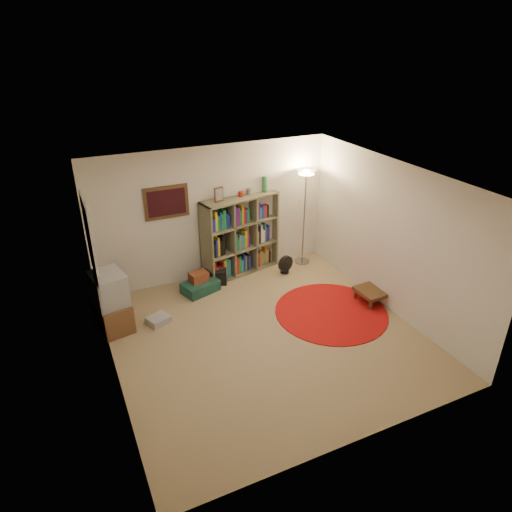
{
  "coord_description": "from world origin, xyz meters",
  "views": [
    {
      "loc": [
        -2.58,
        -5.19,
        4.25
      ],
      "look_at": [
        0.1,
        0.6,
        1.1
      ],
      "focal_mm": 32.0,
      "sensor_mm": 36.0,
      "label": 1
    }
  ],
  "objects_px": {
    "floor_fan": "(285,265)",
    "suitcase": "(200,287)",
    "tv_stand": "(111,302)",
    "side_table": "(373,291)",
    "floor_lamp": "(306,187)",
    "bookshelf": "(239,237)"
  },
  "relations": [
    {
      "from": "floor_fan",
      "to": "suitcase",
      "type": "height_order",
      "value": "floor_fan"
    },
    {
      "from": "tv_stand",
      "to": "side_table",
      "type": "bearing_deg",
      "value": -24.92
    },
    {
      "from": "tv_stand",
      "to": "suitcase",
      "type": "bearing_deg",
      "value": 6.62
    },
    {
      "from": "floor_lamp",
      "to": "tv_stand",
      "type": "xyz_separation_m",
      "value": [
        -3.87,
        -0.76,
        -1.13
      ]
    },
    {
      "from": "floor_lamp",
      "to": "suitcase",
      "type": "bearing_deg",
      "value": -173.42
    },
    {
      "from": "bookshelf",
      "to": "side_table",
      "type": "bearing_deg",
      "value": -62.85
    },
    {
      "from": "floor_fan",
      "to": "tv_stand",
      "type": "bearing_deg",
      "value": 174.0
    },
    {
      "from": "floor_lamp",
      "to": "side_table",
      "type": "distance_m",
      "value": 2.33
    },
    {
      "from": "tv_stand",
      "to": "suitcase",
      "type": "height_order",
      "value": "tv_stand"
    },
    {
      "from": "suitcase",
      "to": "side_table",
      "type": "xyz_separation_m",
      "value": [
        2.62,
        -1.57,
        0.1
      ]
    },
    {
      "from": "tv_stand",
      "to": "floor_fan",
      "type": "bearing_deg",
      "value": -2.44
    },
    {
      "from": "tv_stand",
      "to": "side_table",
      "type": "relative_size",
      "value": 1.8
    },
    {
      "from": "suitcase",
      "to": "side_table",
      "type": "height_order",
      "value": "side_table"
    },
    {
      "from": "floor_lamp",
      "to": "floor_fan",
      "type": "xyz_separation_m",
      "value": [
        -0.54,
        -0.28,
        -1.41
      ]
    },
    {
      "from": "suitcase",
      "to": "side_table",
      "type": "bearing_deg",
      "value": -48.44
    },
    {
      "from": "floor_lamp",
      "to": "side_table",
      "type": "relative_size",
      "value": 3.55
    },
    {
      "from": "bookshelf",
      "to": "tv_stand",
      "type": "xyz_separation_m",
      "value": [
        -2.56,
        -0.93,
        -0.27
      ]
    },
    {
      "from": "floor_lamp",
      "to": "side_table",
      "type": "bearing_deg",
      "value": -79.31
    },
    {
      "from": "bookshelf",
      "to": "suitcase",
      "type": "height_order",
      "value": "bookshelf"
    },
    {
      "from": "tv_stand",
      "to": "floor_lamp",
      "type": "bearing_deg",
      "value": 0.5
    },
    {
      "from": "suitcase",
      "to": "floor_fan",
      "type": "bearing_deg",
      "value": -18.08
    },
    {
      "from": "bookshelf",
      "to": "floor_lamp",
      "type": "distance_m",
      "value": 1.58
    }
  ]
}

